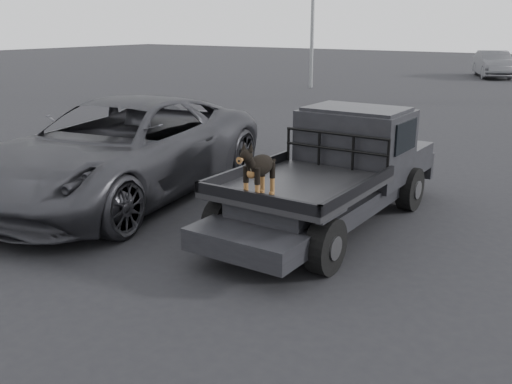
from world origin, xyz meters
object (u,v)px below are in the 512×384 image
Objects in this scene: dog at (259,170)px; distant_car_a at (493,64)px; parked_suv at (121,149)px; flatbed_ute at (328,198)px.

distant_car_a is (-3.57, 30.70, -0.52)m from dog.
parked_suv is 29.58m from distant_car_a.
parked_suv is at bearing -169.80° from flatbed_ute.
distant_car_a is at bearing 96.64° from dog.
flatbed_ute is 1.15× the size of distant_car_a.
parked_suv is 1.39× the size of distant_car_a.
dog is 4.00m from parked_suv.
distant_car_a reaches higher than flatbed_ute.
flatbed_ute is 4.04m from parked_suv.
flatbed_ute is 2.02m from dog.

